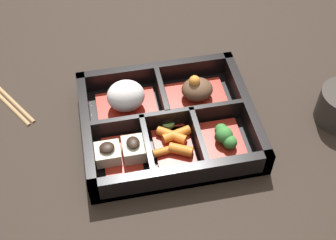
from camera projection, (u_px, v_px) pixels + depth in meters
The scene contains 9 objects.
ground_plane at pixel (168, 130), 0.75m from camera, with size 3.00×3.00×0.00m, color black.
bento_base at pixel (168, 128), 0.74m from camera, with size 0.27×0.23×0.01m.
bento_rim at pixel (168, 122), 0.73m from camera, with size 0.27×0.23×0.05m.
bowl_rice at pixel (126, 98), 0.74m from camera, with size 0.10×0.07×0.06m.
bowl_stew at pixel (197, 91), 0.77m from camera, with size 0.10×0.07×0.05m.
bowl_tofu at pixel (121, 152), 0.69m from camera, with size 0.07×0.08×0.04m.
bowl_carrots at pixel (173, 144), 0.71m from camera, with size 0.06×0.08×0.02m.
bowl_greens at pixel (224, 138), 0.71m from camera, with size 0.06×0.08×0.03m.
bowl_pickles at pixel (171, 122), 0.74m from camera, with size 0.04×0.04×0.01m.
Camera 1 is at (-0.09, -0.46, 0.58)m, focal length 50.00 mm.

